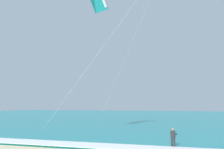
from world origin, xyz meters
TOP-DOWN VIEW (x-y plane):
  - sea at (0.00, 71.28)m, footprint 200.00×120.00m
  - surf_foam at (0.00, 12.28)m, footprint 200.00×2.57m
  - surfboard at (0.12, 13.67)m, footprint 0.76×1.46m
  - kitesurfer at (0.13, 13.69)m, footprint 0.60×0.60m

SIDE VIEW (x-z plane):
  - surfboard at x=0.12m, z-range -0.02..0.07m
  - sea at x=0.00m, z-range 0.00..0.20m
  - surf_foam at x=0.00m, z-range 0.20..0.24m
  - kitesurfer at x=0.13m, z-range 0.10..1.79m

